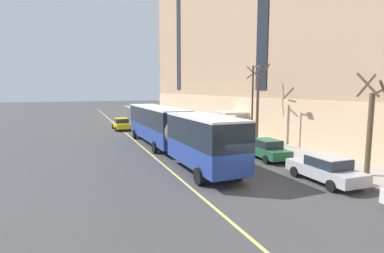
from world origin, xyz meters
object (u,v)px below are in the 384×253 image
object	(u,v)px
city_bus	(170,128)
parked_car_green_2	(216,134)
parked_car_silver_0	(325,169)
street_tree_mid_block	(370,125)
street_lamp	(254,98)
parked_car_white_1	(190,126)
parked_car_green_4	(266,149)
taxi_cab	(121,124)
street_tree_far_uptown	(258,103)

from	to	relation	value
city_bus	parked_car_green_2	distance (m)	7.31
parked_car_silver_0	street_tree_mid_block	size ratio (longest dim) A/B	0.76
parked_car_silver_0	street_lamp	bearing A→B (deg)	79.59
parked_car_silver_0	city_bus	bearing A→B (deg)	118.02
parked_car_white_1	parked_car_green_4	xyz separation A→B (m)	(0.15, -16.01, -0.00)
parked_car_green_2	taxi_cab	xyz separation A→B (m)	(-7.87, 12.76, 0.00)
parked_car_green_2	street_tree_far_uptown	distance (m)	5.34
street_lamp	taxi_cab	bearing A→B (deg)	119.40
parked_car_silver_0	parked_car_white_1	bearing A→B (deg)	89.66
parked_car_green_2	parked_car_green_4	size ratio (longest dim) A/B	0.93
parked_car_white_1	parked_car_green_2	distance (m)	7.40
street_tree_mid_block	street_tree_far_uptown	xyz separation A→B (m)	(0.02, 11.91, 0.84)
parked_car_white_1	street_lamp	bearing A→B (deg)	-81.13
street_tree_mid_block	parked_car_green_4	bearing A→B (deg)	113.97
parked_car_white_1	parked_car_green_4	distance (m)	16.01
parked_car_green_2	street_tree_mid_block	world-z (taller)	street_tree_mid_block
taxi_cab	street_tree_far_uptown	xyz separation A→B (m)	(10.75, -15.83, 3.29)
parked_car_green_4	taxi_cab	world-z (taller)	same
street_tree_far_uptown	parked_car_silver_0	bearing A→B (deg)	-104.96
parked_car_silver_0	street_lamp	xyz separation A→B (m)	(1.94, 10.58, 3.82)
parked_car_white_1	taxi_cab	xyz separation A→B (m)	(-7.75, 5.35, 0.00)
parked_car_green_2	street_lamp	xyz separation A→B (m)	(1.69, -4.21, 3.82)
city_bus	taxi_cab	xyz separation A→B (m)	(-1.74, 16.50, -1.35)
street_lamp	parked_car_silver_0	bearing A→B (deg)	-100.41
street_tree_mid_block	parked_car_green_2	bearing A→B (deg)	100.82
parked_car_white_1	parked_car_green_4	world-z (taller)	same
parked_car_white_1	parked_car_green_2	xyz separation A→B (m)	(0.12, -7.40, -0.00)
city_bus	parked_car_green_2	xyz separation A→B (m)	(6.13, 3.74, -1.35)
parked_car_silver_0	parked_car_white_1	xyz separation A→B (m)	(0.13, 22.19, -0.00)
street_tree_mid_block	parked_car_silver_0	bearing A→B (deg)	176.36
taxi_cab	street_lamp	xyz separation A→B (m)	(9.56, -16.97, 3.82)
parked_car_silver_0	parked_car_white_1	world-z (taller)	same
parked_car_silver_0	street_lamp	size ratio (longest dim) A/B	0.64
parked_car_silver_0	street_tree_mid_block	world-z (taller)	street_tree_mid_block
city_bus	parked_car_silver_0	world-z (taller)	city_bus
city_bus	parked_car_green_4	world-z (taller)	city_bus
city_bus	parked_car_white_1	world-z (taller)	city_bus
city_bus	street_lamp	size ratio (longest dim) A/B	2.85
parked_car_green_2	street_tree_far_uptown	bearing A→B (deg)	-46.85
parked_car_white_1	parked_car_silver_0	bearing A→B (deg)	-90.34
parked_car_white_1	street_lamp	xyz separation A→B (m)	(1.81, -11.61, 3.82)
street_tree_far_uptown	street_lamp	distance (m)	1.73
parked_car_silver_0	parked_car_white_1	distance (m)	22.19
city_bus	parked_car_silver_0	distance (m)	12.59
parked_car_green_4	parked_car_white_1	bearing A→B (deg)	90.52
parked_car_silver_0	street_tree_mid_block	bearing A→B (deg)	-3.64
taxi_cab	street_tree_mid_block	xyz separation A→B (m)	(10.73, -27.74, 2.44)
city_bus	taxi_cab	distance (m)	16.64
street_tree_far_uptown	street_lamp	size ratio (longest dim) A/B	1.04
street_tree_far_uptown	street_lamp	world-z (taller)	street_tree_far_uptown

